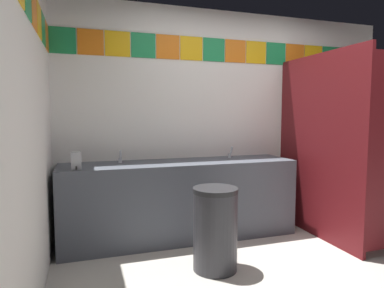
{
  "coord_description": "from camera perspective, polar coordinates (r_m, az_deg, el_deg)",
  "views": [
    {
      "loc": [
        -1.72,
        -2.1,
        1.33
      ],
      "look_at": [
        -0.73,
        0.97,
        1.04
      ],
      "focal_mm": 31.35,
      "sensor_mm": 36.0,
      "label": 1
    }
  ],
  "objects": [
    {
      "name": "ground_plane",
      "position": [
        3.02,
        20.64,
        -21.26
      ],
      "size": [
        8.98,
        8.98,
        0.0
      ],
      "primitive_type": "plane",
      "color": "#B2ADA3"
    },
    {
      "name": "wall_back",
      "position": [
        4.09,
        7.0,
        4.25
      ],
      "size": [
        4.08,
        0.09,
        2.52
      ],
      "color": "white",
      "rests_on": "ground_plane"
    },
    {
      "name": "wall_side",
      "position": [
        2.13,
        -27.62,
        2.87
      ],
      "size": [
        0.09,
        3.15,
        2.52
      ],
      "color": "white",
      "rests_on": "ground_plane"
    },
    {
      "name": "vanity_counter",
      "position": [
        3.63,
        -1.96,
        -9.34
      ],
      "size": [
        2.47,
        0.58,
        0.82
      ],
      "color": "#4C515B",
      "rests_on": "ground_plane"
    },
    {
      "name": "faucet_left",
      "position": [
        3.52,
        -12.1,
        -2.36
      ],
      "size": [
        0.04,
        0.1,
        0.14
      ],
      "color": "silver",
      "rests_on": "vanity_counter"
    },
    {
      "name": "faucet_right",
      "position": [
        3.84,
        6.53,
        -1.65
      ],
      "size": [
        0.04,
        0.1,
        0.14
      ],
      "color": "silver",
      "rests_on": "vanity_counter"
    },
    {
      "name": "soap_dispenser",
      "position": [
        3.24,
        -19.1,
        -2.7
      ],
      "size": [
        0.09,
        0.09,
        0.16
      ],
      "color": "#B7BABF",
      "rests_on": "vanity_counter"
    },
    {
      "name": "stall_divider",
      "position": [
        3.76,
        25.02,
        -0.62
      ],
      "size": [
        0.92,
        1.37,
        1.96
      ],
      "color": "maroon",
      "rests_on": "ground_plane"
    },
    {
      "name": "toilet",
      "position": [
        4.43,
        23.92,
        -8.64
      ],
      "size": [
        0.39,
        0.49,
        0.74
      ],
      "color": "white",
      "rests_on": "ground_plane"
    },
    {
      "name": "trash_bin",
      "position": [
        2.94,
        3.97,
        -14.18
      ],
      "size": [
        0.38,
        0.38,
        0.71
      ],
      "color": "#333338",
      "rests_on": "ground_plane"
    }
  ]
}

